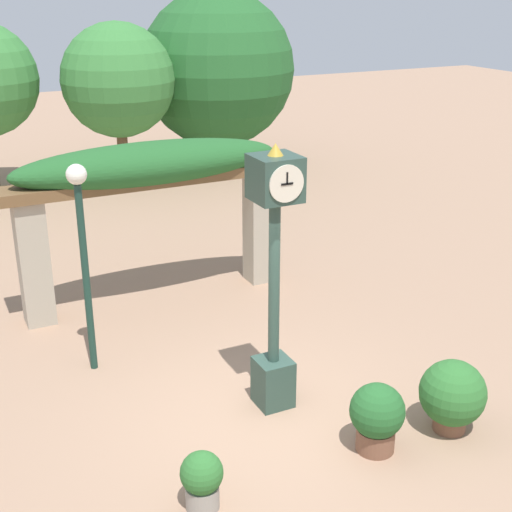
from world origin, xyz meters
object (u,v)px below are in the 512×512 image
Objects in this scene: pedestal_clock at (274,273)px; lamp_post at (82,236)px; potted_plant_far_left at (452,395)px; potted_plant_near_left at (377,416)px; potted_plant_near_right at (202,479)px.

lamp_post is (-1.86, 1.95, 0.14)m from pedestal_clock.
pedestal_clock is at bearing 138.77° from potted_plant_far_left.
potted_plant_near_left is 1.28× the size of potted_plant_near_right.
potted_plant_far_left is at bearing -0.88° from potted_plant_near_right.
pedestal_clock is 2.60m from potted_plant_far_left.
lamp_post reaches higher than potted_plant_near_left.
pedestal_clock is 1.16× the size of lamp_post.
potted_plant_near_left is at bearing -53.33° from lamp_post.
potted_plant_near_left is 0.29× the size of lamp_post.
potted_plant_near_right is 0.22× the size of lamp_post.
potted_plant_near_left is at bearing 175.93° from potted_plant_far_left.
lamp_post is at bearing 135.99° from potted_plant_far_left.
lamp_post is at bearing 94.94° from potted_plant_near_right.
potted_plant_far_left is at bearing -44.01° from lamp_post.
lamp_post is (-2.49, 3.34, 1.53)m from potted_plant_near_left.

